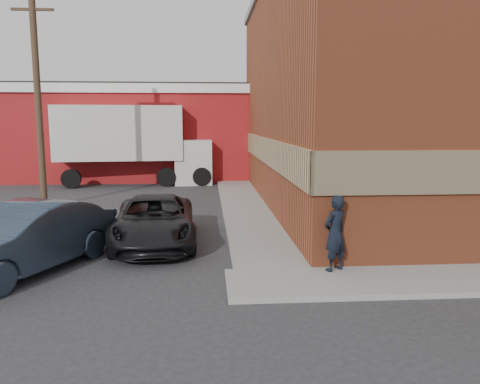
# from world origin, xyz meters

# --- Properties ---
(ground) EXTENTS (90.00, 90.00, 0.00)m
(ground) POSITION_xyz_m (0.00, 0.00, 0.00)
(ground) COLOR #28282B
(ground) RESTS_ON ground
(brick_building) EXTENTS (14.25, 18.25, 9.36)m
(brick_building) POSITION_xyz_m (8.50, 9.00, 4.68)
(brick_building) COLOR #9A4527
(brick_building) RESTS_ON ground
(sidewalk_west) EXTENTS (1.80, 18.00, 0.12)m
(sidewalk_west) POSITION_xyz_m (0.60, 9.00, 0.06)
(sidewalk_west) COLOR gray
(sidewalk_west) RESTS_ON ground
(warehouse) EXTENTS (16.30, 8.30, 5.60)m
(warehouse) POSITION_xyz_m (-6.00, 20.00, 2.81)
(warehouse) COLOR maroon
(warehouse) RESTS_ON ground
(utility_pole) EXTENTS (2.00, 0.26, 9.00)m
(utility_pole) POSITION_xyz_m (-7.50, 9.00, 4.75)
(utility_pole) COLOR #503A28
(utility_pole) RESTS_ON ground
(man) EXTENTS (0.75, 0.69, 1.71)m
(man) POSITION_xyz_m (1.96, -0.25, 0.98)
(man) COLOR black
(man) RESTS_ON sidewalk_south
(sedan) EXTENTS (3.55, 5.07, 1.59)m
(sedan) POSITION_xyz_m (-5.07, 0.50, 0.79)
(sedan) COLOR #2D3A4B
(sedan) RESTS_ON ground
(suv_a) EXTENTS (2.54, 4.98, 1.35)m
(suv_a) POSITION_xyz_m (-2.38, 2.84, 0.67)
(suv_a) COLOR black
(suv_a) RESTS_ON ground
(box_truck) EXTENTS (8.86, 3.27, 4.29)m
(box_truck) POSITION_xyz_m (-4.76, 15.81, 2.47)
(box_truck) COLOR silver
(box_truck) RESTS_ON ground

